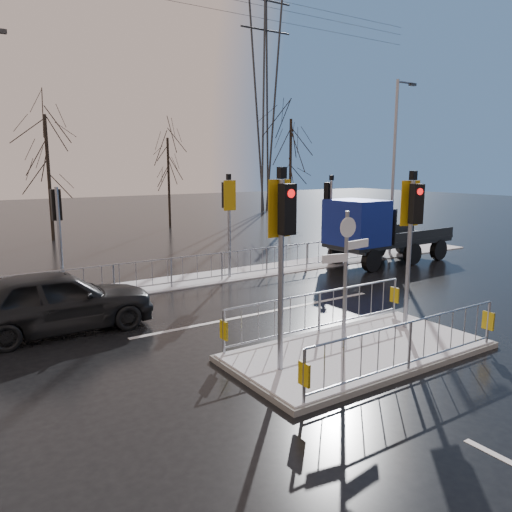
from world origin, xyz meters
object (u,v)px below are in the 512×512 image
traffic_island (359,337)px  flatbed_truck (370,230)px  street_lamp_right (395,161)px  car_far_lane (57,301)px

traffic_island → flatbed_truck: traffic_island is taller
traffic_island → street_lamp_right: street_lamp_right is taller
traffic_island → car_far_lane: bearing=134.9°
traffic_island → street_lamp_right: 14.14m
car_far_lane → traffic_island: bearing=-134.3°
street_lamp_right → flatbed_truck: bearing=-154.0°
flatbed_truck → street_lamp_right: bearing=26.0°
street_lamp_right → car_far_lane: bearing=-168.7°
traffic_island → street_lamp_right: size_ratio=0.75×
street_lamp_right → traffic_island: bearing=-141.3°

